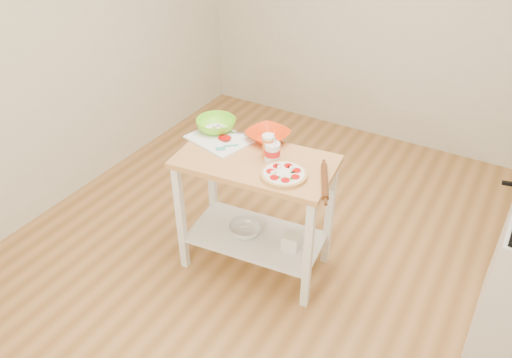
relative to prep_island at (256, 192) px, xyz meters
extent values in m
cube|color=#A9743E|center=(0.17, 0.06, -0.65)|extent=(4.00, 4.50, 0.02)
cube|color=beige|center=(0.17, 2.32, 0.71)|extent=(4.00, 0.02, 2.70)
cube|color=beige|center=(-1.84, 0.06, 0.71)|extent=(0.02, 4.50, 2.70)
cube|color=tan|center=(0.00, 0.00, 0.24)|extent=(1.06, 0.66, 0.04)
cube|color=white|center=(0.00, 0.00, -0.39)|extent=(0.98, 0.59, 0.02)
cube|color=white|center=(-0.43, -0.28, -0.21)|extent=(0.06, 0.06, 0.86)
cube|color=white|center=(-0.48, 0.18, -0.21)|extent=(0.06, 0.06, 0.86)
cube|color=white|center=(0.48, -0.18, -0.21)|extent=(0.06, 0.06, 0.86)
cube|color=white|center=(0.43, 0.28, -0.21)|extent=(0.06, 0.06, 0.86)
cylinder|color=#E5AE62|center=(0.25, -0.08, 0.27)|extent=(0.28, 0.28, 0.02)
cylinder|color=#E5AE62|center=(0.25, -0.08, 0.28)|extent=(0.28, 0.28, 0.01)
cylinder|color=white|center=(0.25, -0.08, 0.28)|extent=(0.25, 0.25, 0.01)
cylinder|color=#BD0706|center=(0.30, -0.02, 0.29)|extent=(0.05, 0.05, 0.01)
cylinder|color=#BD0706|center=(0.23, 0.00, 0.29)|extent=(0.05, 0.05, 0.01)
cylinder|color=#BD0706|center=(0.18, -0.04, 0.29)|extent=(0.05, 0.05, 0.01)
cylinder|color=#BD0706|center=(0.17, -0.11, 0.29)|extent=(0.05, 0.05, 0.01)
cylinder|color=#BD0706|center=(0.22, -0.16, 0.29)|extent=(0.05, 0.05, 0.01)
cylinder|color=#BD0706|center=(0.29, -0.15, 0.29)|extent=(0.05, 0.05, 0.01)
cylinder|color=#BD0706|center=(0.33, -0.09, 0.29)|extent=(0.05, 0.05, 0.01)
sphere|color=white|center=(0.27, -0.02, 0.29)|extent=(0.03, 0.03, 0.03)
sphere|color=white|center=(0.20, -0.04, 0.29)|extent=(0.03, 0.03, 0.03)
sphere|color=white|center=(0.19, -0.12, 0.29)|extent=(0.03, 0.03, 0.03)
sphere|color=white|center=(0.26, -0.13, 0.29)|extent=(0.03, 0.03, 0.03)
plane|color=#165F1D|center=(0.29, -0.05, 0.29)|extent=(0.03, 0.03, 0.00)
plane|color=#165F1D|center=(0.24, -0.01, 0.29)|extent=(0.02, 0.02, 0.00)
plane|color=#165F1D|center=(0.18, -0.04, 0.29)|extent=(0.03, 0.03, 0.00)
plane|color=#165F1D|center=(0.20, -0.11, 0.29)|extent=(0.03, 0.03, 0.00)
plane|color=#165F1D|center=(0.25, -0.14, 0.29)|extent=(0.02, 0.02, 0.00)
plane|color=#165F1D|center=(0.31, -0.12, 0.29)|extent=(0.03, 0.03, 0.00)
plane|color=#165F1D|center=(0.29, -0.06, 0.29)|extent=(0.03, 0.03, 0.00)
cube|color=white|center=(-0.34, 0.09, 0.27)|extent=(0.46, 0.39, 0.01)
cube|color=#F4EACC|center=(-0.44, 0.18, 0.28)|extent=(0.03, 0.03, 0.02)
cube|color=#F4EACC|center=(-0.40, 0.18, 0.28)|extent=(0.03, 0.03, 0.02)
cube|color=#F4EACC|center=(-0.37, 0.17, 0.28)|extent=(0.03, 0.03, 0.02)
cube|color=#F4EACC|center=(-0.43, 0.22, 0.28)|extent=(0.03, 0.03, 0.02)
cube|color=#F4EACC|center=(-0.39, 0.21, 0.28)|extent=(0.03, 0.03, 0.02)
cube|color=#F4EACC|center=(-0.36, 0.20, 0.28)|extent=(0.03, 0.03, 0.02)
cylinder|color=#BD0706|center=(-0.31, 0.10, 0.28)|extent=(0.07, 0.07, 0.01)
cylinder|color=#BD0706|center=(-0.30, 0.10, 0.28)|extent=(0.07, 0.07, 0.01)
cylinder|color=#BD0706|center=(-0.28, 0.09, 0.29)|extent=(0.07, 0.07, 0.01)
cube|color=teal|center=(-0.25, -0.02, 0.28)|extent=(0.07, 0.07, 0.01)
cylinder|color=teal|center=(-0.21, 0.04, 0.28)|extent=(0.08, 0.08, 0.01)
cube|color=silver|center=(-0.29, 0.20, 0.27)|extent=(0.18, 0.08, 0.00)
cube|color=black|center=(-0.41, 0.14, 0.28)|extent=(0.10, 0.05, 0.01)
imported|color=#EA3B0A|center=(-0.05, 0.25, 0.29)|extent=(0.32, 0.32, 0.07)
imported|color=#77DE21|center=(-0.43, 0.19, 0.30)|extent=(0.37, 0.37, 0.09)
cylinder|color=orange|center=(0.05, 0.07, 0.33)|extent=(0.07, 0.07, 0.14)
cylinder|color=white|center=(0.05, 0.07, 0.41)|extent=(0.08, 0.08, 0.02)
cylinder|color=white|center=(0.09, 0.05, 0.32)|extent=(0.10, 0.10, 0.12)
cylinder|color=red|center=(0.09, 0.05, 0.32)|extent=(0.10, 0.10, 0.04)
cylinder|color=silver|center=(0.11, 0.05, 0.41)|extent=(0.01, 0.06, 0.12)
cylinder|color=#572D14|center=(0.49, -0.03, 0.28)|extent=(0.18, 0.33, 0.04)
imported|color=silver|center=(-0.08, -0.02, -0.34)|extent=(0.23, 0.23, 0.07)
cube|color=white|center=(0.27, 0.02, -0.32)|extent=(0.12, 0.12, 0.11)
camera|label=1|loc=(1.36, -2.31, 1.95)|focal=35.00mm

